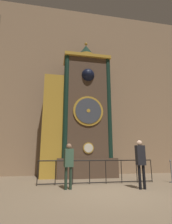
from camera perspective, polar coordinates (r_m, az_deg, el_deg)
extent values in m
plane|color=#847056|center=(6.58, 9.22, -24.84)|extent=(28.00, 28.00, 0.00)
cube|color=#997A5B|center=(12.77, -0.27, 8.69)|extent=(24.00, 0.30, 12.23)
cube|color=brown|center=(10.67, 0.00, -17.60)|extent=(3.42, 1.61, 1.07)
cube|color=brown|center=(11.03, 0.00, 2.05)|extent=(2.73, 1.40, 6.37)
cube|color=gold|center=(12.12, 0.09, 16.40)|extent=(2.95, 1.54, 0.20)
cylinder|color=gold|center=(9.92, 0.79, -11.66)|extent=(0.60, 0.05, 0.60)
cylinder|color=silver|center=(9.89, 0.82, -11.66)|extent=(0.49, 0.03, 0.49)
cylinder|color=gold|center=(10.21, 0.75, 0.36)|extent=(1.78, 0.07, 1.78)
cylinder|color=#3D424C|center=(10.16, 0.80, 0.42)|extent=(1.53, 0.04, 1.53)
cylinder|color=gold|center=(10.15, 0.82, 0.44)|extent=(0.21, 0.03, 0.21)
cube|color=#30241B|center=(11.44, 0.20, 10.98)|extent=(1.02, 0.42, 1.02)
sphere|color=black|center=(11.07, 0.61, 11.86)|extent=(0.82, 0.82, 0.82)
cylinder|color=#142D23|center=(10.29, -6.55, 3.27)|extent=(0.31, 0.31, 6.37)
cylinder|color=#142D23|center=(10.77, 7.45, 2.54)|extent=(0.31, 0.31, 6.37)
cylinder|color=gold|center=(12.34, 0.00, 17.17)|extent=(1.14, 1.14, 0.30)
cone|color=#163227|center=(12.63, 0.00, 19.34)|extent=(1.08, 1.08, 0.81)
sphere|color=gold|center=(12.92, 0.00, 21.30)|extent=(0.20, 0.20, 0.20)
cube|color=#4C3828|center=(10.63, -10.73, -4.20)|extent=(1.16, 1.19, 5.94)
cube|color=gold|center=(10.03, -10.73, -3.66)|extent=(1.22, 0.06, 5.94)
cylinder|color=black|center=(8.12, -15.57, -18.63)|extent=(0.04, 0.04, 1.03)
cylinder|color=black|center=(8.10, -9.94, -18.92)|extent=(0.04, 0.04, 1.03)
cylinder|color=black|center=(8.15, -4.32, -19.03)|extent=(0.04, 0.04, 1.03)
cylinder|color=black|center=(8.26, 1.19, -18.98)|extent=(0.04, 0.04, 1.03)
cylinder|color=black|center=(8.45, 6.49, -18.78)|extent=(0.04, 0.04, 1.03)
cylinder|color=black|center=(8.69, 11.51, -18.45)|extent=(0.04, 0.04, 1.03)
cylinder|color=black|center=(9.00, 16.21, -18.02)|extent=(0.04, 0.04, 1.03)
cylinder|color=black|center=(9.35, 20.55, -17.52)|extent=(0.04, 0.04, 1.03)
cylinder|color=black|center=(8.31, 3.81, -15.50)|extent=(5.28, 0.05, 0.05)
cylinder|color=black|center=(8.40, 3.92, -21.99)|extent=(5.28, 0.04, 0.04)
cylinder|color=#213427|center=(7.14, -6.59, -20.68)|extent=(0.11, 0.11, 0.81)
cylinder|color=#213427|center=(7.15, -5.06, -20.70)|extent=(0.11, 0.11, 0.81)
cube|color=#385642|center=(7.09, -5.68, -14.65)|extent=(0.38, 0.29, 0.69)
sphere|color=#8C664C|center=(7.09, -5.59, -11.08)|extent=(0.21, 0.21, 0.21)
cylinder|color=black|center=(7.43, 17.12, -19.66)|extent=(0.11, 0.11, 0.88)
cylinder|color=black|center=(7.52, 18.41, -19.50)|extent=(0.11, 0.11, 0.88)
cube|color=black|center=(7.42, 17.31, -13.30)|extent=(0.34, 0.22, 0.76)
sphere|color=beige|center=(7.43, 17.06, -9.64)|extent=(0.21, 0.21, 0.21)
cylinder|color=gray|center=(9.60, 26.12, -17.15)|extent=(0.06, 0.06, 0.95)
sphere|color=gray|center=(9.57, 25.80, -14.12)|extent=(0.09, 0.09, 0.09)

